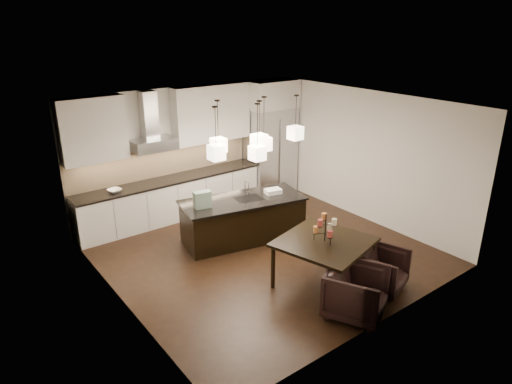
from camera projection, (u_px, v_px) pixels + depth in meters
floor at (262, 252)px, 8.69m from camera, size 5.50×5.50×0.02m
ceiling at (263, 104)px, 7.69m from camera, size 5.50×5.50×0.02m
wall_back at (187, 149)px, 10.24m from camera, size 5.50×0.02×2.80m
wall_front at (389, 237)px, 6.14m from camera, size 5.50×0.02×2.80m
wall_left at (113, 221)px, 6.63m from camera, size 0.02×5.50×2.80m
wall_right at (364, 156)px, 9.75m from camera, size 0.02×5.50×2.80m
refrigerator at (270, 151)px, 11.26m from camera, size 1.20×0.72×2.15m
fridge_panel at (271, 94)px, 10.76m from camera, size 1.26×0.72×0.65m
lower_cabinets at (172, 199)px, 9.99m from camera, size 4.21×0.62×0.88m
countertop at (170, 180)px, 9.82m from camera, size 4.21×0.66×0.04m
backsplash at (163, 162)px, 9.93m from camera, size 4.21×0.02×0.63m
upper_cab_left at (92, 130)px, 8.64m from camera, size 1.25×0.35×1.25m
upper_cab_right at (211, 113)px, 10.14m from camera, size 1.85×0.35×1.25m
hood_canopy at (154, 144)px, 9.40m from camera, size 0.90×0.52×0.24m
hood_chimney at (149, 115)px, 9.26m from camera, size 0.30×0.28×0.96m
fruit_bowl at (115, 191)px, 9.06m from camera, size 0.31×0.31×0.06m
island_body at (243, 220)px, 9.04m from camera, size 2.47×1.39×0.82m
island_top at (243, 200)px, 8.89m from camera, size 2.56×1.48×0.04m
faucet at (245, 188)px, 8.94m from camera, size 0.14×0.24×0.35m
tote_bag at (202, 200)px, 8.44m from camera, size 0.34×0.23×0.32m
food_container at (273, 191)px, 9.16m from camera, size 0.36×0.28×0.09m
dining_table at (323, 263)px, 7.48m from camera, size 1.64×1.64×0.81m
candelabra at (325, 227)px, 7.25m from camera, size 0.47×0.47×0.47m
candle_a at (330, 227)px, 7.38m from camera, size 0.10×0.10×0.11m
candle_b at (316, 230)px, 7.29m from camera, size 0.10×0.10×0.11m
candle_c at (330, 234)px, 7.14m from camera, size 0.10×0.10×0.11m
candle_d at (324, 216)px, 7.35m from camera, size 0.10×0.10×0.11m
candle_e at (320, 223)px, 7.12m from camera, size 0.10×0.10×0.11m
candle_f at (334, 222)px, 7.14m from camera, size 0.10×0.10×0.11m
armchair_left at (356, 292)px, 6.71m from camera, size 1.11×1.12×0.77m
armchair_right at (381, 270)px, 7.39m from camera, size 0.93×0.95×0.69m
pendant_a at (216, 152)px, 7.79m from camera, size 0.24×0.24×0.26m
pendant_b at (219, 145)px, 8.38m from camera, size 0.24×0.24×0.26m
pendant_c at (259, 141)px, 8.30m from camera, size 0.24×0.24×0.26m
pendant_d at (264, 144)px, 8.76m from camera, size 0.24×0.24×0.26m
pendant_e at (295, 133)px, 8.88m from camera, size 0.24×0.24×0.26m
pendant_f at (257, 153)px, 8.10m from camera, size 0.24×0.24×0.26m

